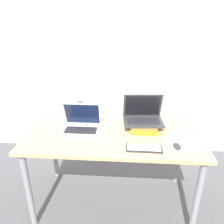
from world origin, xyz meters
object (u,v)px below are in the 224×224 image
desk_lamp (56,70)px  laptop_left (81,125)px  wireless_keyboard (144,148)px  laptop_on_books (143,116)px  notepad (184,141)px  mouse (177,146)px  book_stack (143,125)px

desk_lamp → laptop_left: bearing=-44.0°
wireless_keyboard → desk_lamp: (-0.79, 0.52, 0.45)m
laptop_on_books → wireless_keyboard: bearing=-91.2°
laptop_left → laptop_on_books: 0.54m
laptop_left → wireless_keyboard: size_ratio=1.24×
wireless_keyboard → notepad: size_ratio=0.93×
laptop_left → laptop_on_books: size_ratio=0.93×
laptop_left → mouse: 0.80m
laptop_on_books → mouse: (0.24, -0.35, -0.08)m
notepad → wireless_keyboard: bearing=-158.0°
laptop_left → laptop_on_books: bearing=11.7°
wireless_keyboard → mouse: bearing=6.6°
book_stack → notepad: 0.37m
wireless_keyboard → mouse: size_ratio=2.71×
laptop_left → book_stack: 0.54m
laptop_on_books → laptop_left: bearing=-168.3°
notepad → desk_lamp: bearing=160.4°
laptop_left → wireless_keyboard: laptop_left is taller
mouse → notepad: 0.13m
notepad → desk_lamp: desk_lamp is taller
laptop_on_books → notepad: (0.31, -0.25, -0.09)m
notepad → mouse: bearing=-126.2°
laptop_left → notepad: laptop_left is taller
book_stack → notepad: bearing=-34.4°
mouse → desk_lamp: (-1.03, 0.49, 0.45)m
laptop_on_books → wireless_keyboard: 0.39m
laptop_left → wireless_keyboard: bearing=-27.0°
book_stack → desk_lamp: desk_lamp is taller
laptop_on_books → notepad: laptop_on_books is taller
laptop_on_books → wireless_keyboard: size_ratio=1.33×
book_stack → desk_lamp: bearing=167.1°
notepad → desk_lamp: 1.26m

